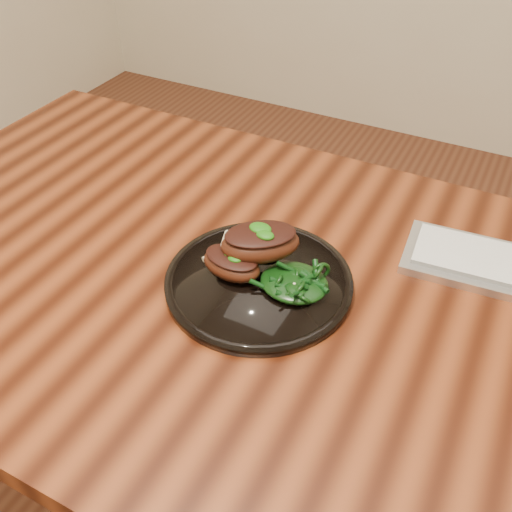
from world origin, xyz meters
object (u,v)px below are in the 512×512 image
at_px(lamb_chop_front, 231,263).
at_px(greens_heap, 294,279).
at_px(desk, 312,338).
at_px(plate, 259,281).

height_order(lamb_chop_front, greens_heap, lamb_chop_front).
distance_m(desk, plate, 0.13).
bearing_deg(desk, plate, -172.19).
height_order(plate, lamb_chop_front, lamb_chop_front).
height_order(desk, lamb_chop_front, lamb_chop_front).
distance_m(lamb_chop_front, greens_heap, 0.10).
xyz_separation_m(desk, greens_heap, (-0.03, -0.01, 0.12)).
bearing_deg(lamb_chop_front, desk, 9.63).
distance_m(desk, greens_heap, 0.12).
bearing_deg(plate, lamb_chop_front, -166.50).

